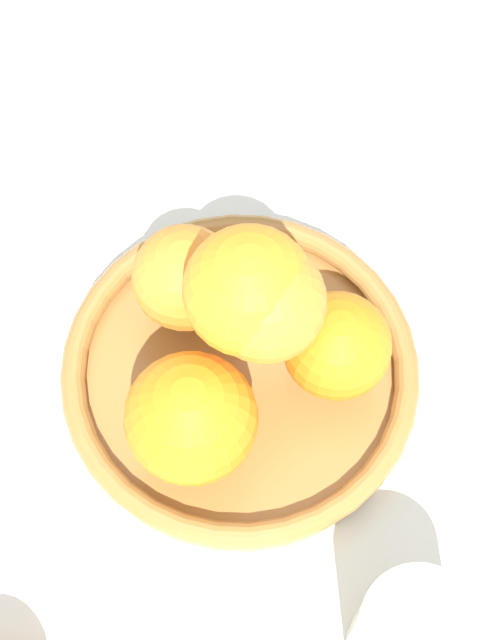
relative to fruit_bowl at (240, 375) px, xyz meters
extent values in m
plane|color=silver|center=(0.00, 0.00, -0.02)|extent=(4.00, 4.00, 0.00)
cylinder|color=#A57238|center=(0.00, 0.00, -0.01)|extent=(0.23, 0.23, 0.02)
torus|color=#A57238|center=(0.00, 0.00, 0.01)|extent=(0.24, 0.24, 0.02)
sphere|color=orange|center=(-0.04, -0.05, 0.05)|extent=(0.07, 0.07, 0.07)
sphere|color=orange|center=(0.06, 0.00, 0.05)|extent=(0.07, 0.07, 0.07)
sphere|color=orange|center=(-0.02, 0.05, 0.06)|extent=(0.08, 0.08, 0.08)
sphere|color=orange|center=(-0.01, -0.01, 0.11)|extent=(0.07, 0.07, 0.07)
sphere|color=orange|center=(0.00, -0.01, 0.11)|extent=(0.08, 0.08, 0.08)
cylinder|color=silver|center=(-0.20, 0.03, 0.03)|extent=(0.07, 0.07, 0.09)
camera|label=1|loc=(-0.22, 0.16, 0.65)|focal=60.00mm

